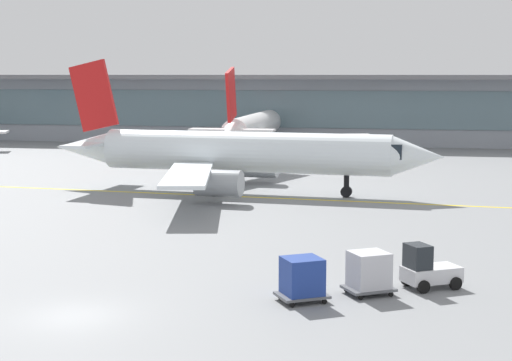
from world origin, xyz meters
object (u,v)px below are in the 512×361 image
gate_airplane_1 (253,128)px  cargo_dolly_trailing (302,278)px  taxiing_regional_jet (241,153)px  baggage_tug (427,269)px  cargo_dolly_lead (369,271)px

gate_airplane_1 → cargo_dolly_trailing: gate_airplane_1 is taller
taxiing_regional_jet → baggage_tug: (14.54, -27.47, -2.42)m
taxiing_regional_jet → cargo_dolly_trailing: size_ratio=12.71×
taxiing_regional_jet → cargo_dolly_lead: size_ratio=12.71×
cargo_dolly_lead → gate_airplane_1: bearing=74.6°
cargo_dolly_lead → cargo_dolly_trailing: 3.26m
cargo_dolly_trailing → baggage_tug: bearing=0.0°
gate_airplane_1 → cargo_dolly_lead: bearing=-164.3°
cargo_dolly_lead → cargo_dolly_trailing: (-2.79, -1.68, 0.00)m
baggage_tug → cargo_dolly_lead: size_ratio=1.12×
cargo_dolly_lead → cargo_dolly_trailing: same height
taxiing_regional_jet → gate_airplane_1: bearing=103.5°
cargo_dolly_trailing → cargo_dolly_lead: bearing=0.0°
gate_airplane_1 → baggage_tug: (19.77, -60.06, -2.26)m
gate_airplane_1 → taxiing_regional_jet: (5.23, -32.59, 0.16)m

